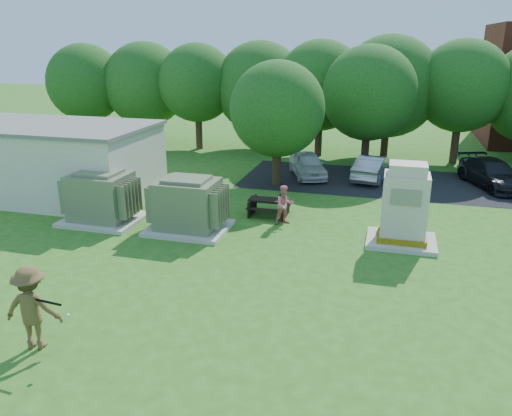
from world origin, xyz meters
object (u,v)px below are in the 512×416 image
(transformer_left, at_px, (101,198))
(batter, at_px, (32,308))
(car_dark, at_px, (492,173))
(person_at_picnic, at_px, (285,205))
(car_silver_a, at_px, (373,167))
(car_white, at_px, (308,165))
(generator_cabinet, at_px, (404,209))
(picnic_table, at_px, (269,205))
(transformer_right, at_px, (188,206))

(transformer_left, relative_size, batter, 1.46)
(transformer_left, bearing_deg, car_dark, 31.17)
(person_at_picnic, bearing_deg, car_dark, 6.06)
(car_silver_a, height_order, car_dark, car_dark)
(car_white, distance_m, car_dark, 9.15)
(car_silver_a, bearing_deg, batter, 79.90)
(car_white, height_order, car_dark, car_dark)
(person_at_picnic, xyz_separation_m, car_silver_a, (3.03, 7.78, -0.15))
(generator_cabinet, height_order, car_white, generator_cabinet)
(transformer_left, distance_m, person_at_picnic, 7.26)
(picnic_table, distance_m, car_silver_a, 7.97)
(generator_cabinet, bearing_deg, transformer_right, -174.23)
(person_at_picnic, xyz_separation_m, car_white, (-0.36, 7.45, -0.14))
(batter, relative_size, person_at_picnic, 1.31)
(transformer_left, height_order, batter, transformer_left)
(generator_cabinet, height_order, person_at_picnic, generator_cabinet)
(transformer_right, xyz_separation_m, car_white, (3.01, 9.09, -0.33))
(transformer_left, distance_m, generator_cabinet, 11.56)
(person_at_picnic, bearing_deg, transformer_left, 156.93)
(car_silver_a, xyz_separation_m, car_dark, (5.74, 0.17, 0.02))
(transformer_left, distance_m, batter, 8.70)
(picnic_table, distance_m, batter, 10.98)
(generator_cabinet, relative_size, person_at_picnic, 1.87)
(picnic_table, xyz_separation_m, car_white, (0.47, 6.64, 0.20))
(car_white, bearing_deg, car_dark, -19.05)
(car_white, height_order, car_silver_a, car_white)
(person_at_picnic, relative_size, car_silver_a, 0.40)
(person_at_picnic, height_order, car_silver_a, person_at_picnic)
(batter, xyz_separation_m, car_dark, (12.64, 17.67, -0.37))
(transformer_right, bearing_deg, generator_cabinet, 5.77)
(picnic_table, height_order, batter, batter)
(batter, bearing_deg, car_dark, -136.25)
(car_dark, bearing_deg, person_at_picnic, -159.11)
(car_white, bearing_deg, transformer_right, -130.54)
(generator_cabinet, relative_size, car_white, 0.78)
(person_at_picnic, bearing_deg, car_silver_a, 32.58)
(picnic_table, relative_size, car_dark, 0.36)
(transformer_left, height_order, picnic_table, transformer_left)
(batter, height_order, person_at_picnic, batter)
(person_at_picnic, bearing_deg, car_white, 56.66)
(car_white, bearing_deg, picnic_table, -116.27)
(generator_cabinet, height_order, car_dark, generator_cabinet)
(transformer_left, xyz_separation_m, person_at_picnic, (7.07, 1.64, -0.19))
(person_at_picnic, bearing_deg, batter, -147.80)
(transformer_right, height_order, car_white, transformer_right)
(car_silver_a, bearing_deg, transformer_left, 54.39)
(transformer_left, xyz_separation_m, picnic_table, (6.24, 2.45, -0.53))
(transformer_left, relative_size, car_silver_a, 0.77)
(transformer_left, xyz_separation_m, generator_cabinet, (11.53, 0.79, 0.31))
(transformer_right, xyz_separation_m, car_dark, (12.15, 9.59, -0.31))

